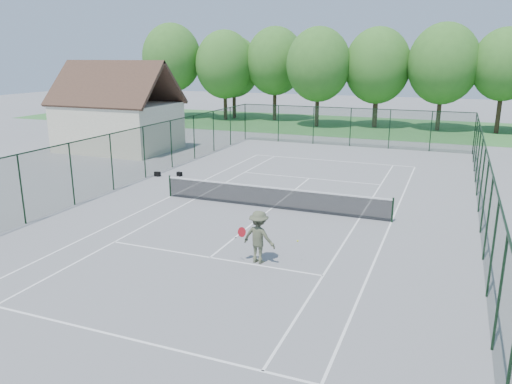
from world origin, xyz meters
TOP-DOWN VIEW (x-y plane):
  - ground at (0.00, 0.00)m, footprint 140.00×140.00m
  - grass_far at (0.00, 30.00)m, footprint 80.00×16.00m
  - court_lines at (0.00, 0.00)m, footprint 11.05×23.85m
  - tennis_net at (0.00, 0.00)m, footprint 11.08×0.08m
  - fence_enclosure at (0.00, 0.00)m, footprint 18.05×36.05m
  - utility_building at (-16.00, 10.00)m, footprint 8.60×6.27m
  - tree_line_far at (0.00, 30.00)m, footprint 39.40×6.40m
  - sports_bag_a at (-8.52, 3.52)m, footprint 0.37×0.25m
  - sports_bag_b at (-7.35, 4.07)m, footprint 0.36×0.28m
  - tennis_player at (1.75, -6.13)m, footprint 2.18×0.92m

SIDE VIEW (x-z plane):
  - ground at x=0.00m, z-range 0.00..0.00m
  - court_lines at x=0.00m, z-range 0.00..0.01m
  - grass_far at x=0.00m, z-range 0.00..0.01m
  - sports_bag_b at x=-7.35m, z-range 0.00..0.25m
  - sports_bag_a at x=-8.52m, z-range 0.00..0.27m
  - tennis_net at x=0.00m, z-range 0.03..1.13m
  - tennis_player at x=1.75m, z-range 0.00..1.86m
  - fence_enclosure at x=0.00m, z-range 0.05..3.07m
  - utility_building at x=-16.00m, z-range -0.20..6.44m
  - tree_line_far at x=0.00m, z-range 1.14..10.84m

